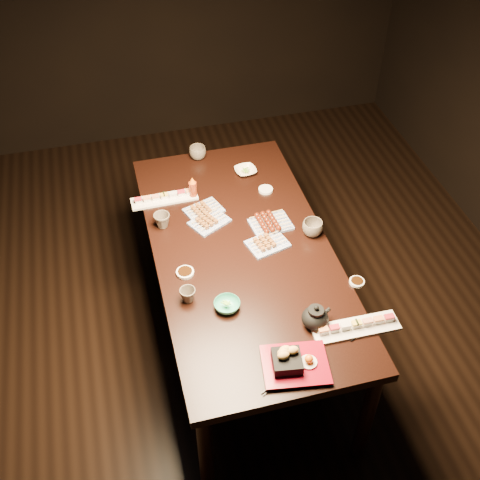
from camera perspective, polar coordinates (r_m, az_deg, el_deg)
name	(u,v)px	position (r m, az deg, el deg)	size (l,w,h in m)	color
ground	(231,367)	(3.53, -0.89, -11.92)	(5.00, 5.00, 0.00)	black
dining_table	(242,297)	(3.36, 0.22, -5.46)	(0.90, 1.80, 0.75)	black
sushi_platter_near	(356,325)	(2.78, 10.96, -7.94)	(0.40, 0.11, 0.05)	white
sushi_platter_far	(164,197)	(3.40, -7.20, 4.09)	(0.37, 0.10, 0.05)	white
yakitori_plate_center	(209,219)	(3.22, -2.94, 1.97)	(0.20, 0.14, 0.05)	#828EB6
yakitori_plate_right	(268,241)	(3.10, 2.63, -0.12)	(0.20, 0.15, 0.05)	#828EB6
yakitori_plate_left	(204,208)	(3.30, -3.46, 3.05)	(0.20, 0.14, 0.05)	#828EB6
tsukune_plate	(271,222)	(3.21, 2.95, 1.75)	(0.21, 0.16, 0.05)	#828EB6
edamame_bowl_green	(227,305)	(2.81, -1.24, -6.21)	(0.12, 0.12, 0.04)	teal
edamame_bowl_cream	(245,171)	(3.57, 0.52, 6.57)	(0.12, 0.12, 0.03)	#FAE9CC
tempura_tray	(296,360)	(2.59, 5.31, -11.25)	(0.28, 0.23, 0.10)	black
teacup_near_left	(188,295)	(2.84, -4.97, -5.23)	(0.08, 0.08, 0.07)	brown
teacup_mid_right	(313,228)	(3.17, 6.90, 1.13)	(0.11, 0.11, 0.09)	brown
teacup_far_left	(162,221)	(3.22, -7.41, 1.84)	(0.09, 0.09, 0.08)	brown
teacup_far_right	(198,153)	(3.69, -4.04, 8.26)	(0.10, 0.10, 0.08)	brown
teapot	(315,316)	(2.73, 7.15, -7.15)	(0.15, 0.15, 0.12)	black
condiment_bottle	(193,187)	(3.37, -4.50, 5.00)	(0.04, 0.04, 0.14)	maroon
sauce_dish_west	(185,272)	(2.97, -5.23, -3.09)	(0.09, 0.09, 0.02)	white
sauce_dish_east	(266,190)	(3.45, 2.45, 4.79)	(0.08, 0.08, 0.01)	white
sauce_dish_se	(357,282)	(2.98, 11.02, -3.91)	(0.07, 0.07, 0.01)	white
sauce_dish_nw	(145,204)	(3.39, -8.96, 3.41)	(0.08, 0.08, 0.01)	white
chopsticks_near	(281,381)	(2.58, 3.90, -13.19)	(0.21, 0.02, 0.01)	black
chopsticks_se	(367,329)	(2.80, 11.97, -8.22)	(0.22, 0.02, 0.01)	black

